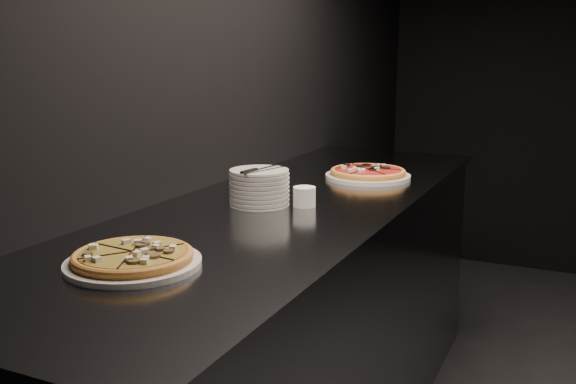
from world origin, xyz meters
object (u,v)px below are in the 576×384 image
at_px(pizza_tomato, 368,173).
at_px(plate_stack, 259,187).
at_px(counter, 290,332).
at_px(ramekin, 304,196).
at_px(pizza_mushroom, 133,258).
at_px(cutlery, 259,170).

relative_size(pizza_tomato, plate_stack, 1.94).
height_order(counter, plate_stack, plate_stack).
relative_size(plate_stack, ramekin, 2.66).
relative_size(pizza_mushroom, cutlery, 1.58).
distance_m(counter, pizza_mushroom, 0.89).
relative_size(counter, pizza_tomato, 6.69).
bearing_deg(ramekin, plate_stack, -164.90).
xyz_separation_m(pizza_tomato, plate_stack, (-0.17, -0.56, 0.04)).
distance_m(pizza_tomato, cutlery, 0.61).
bearing_deg(pizza_mushroom, plate_stack, 92.48).
distance_m(cutlery, ramekin, 0.16).
relative_size(pizza_mushroom, ramekin, 4.35).
height_order(plate_stack, ramekin, plate_stack).
distance_m(pizza_tomato, ramekin, 0.53).
relative_size(pizza_tomato, ramekin, 5.16).
xyz_separation_m(plate_stack, cutlery, (0.01, -0.01, 0.06)).
bearing_deg(plate_stack, cutlery, -62.38).
relative_size(counter, ramekin, 34.52).
relative_size(plate_stack, cutlery, 0.97).
bearing_deg(plate_stack, pizza_mushroom, -87.52).
xyz_separation_m(pizza_mushroom, plate_stack, (-0.03, 0.66, 0.04)).
distance_m(pizza_tomato, plate_stack, 0.59).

